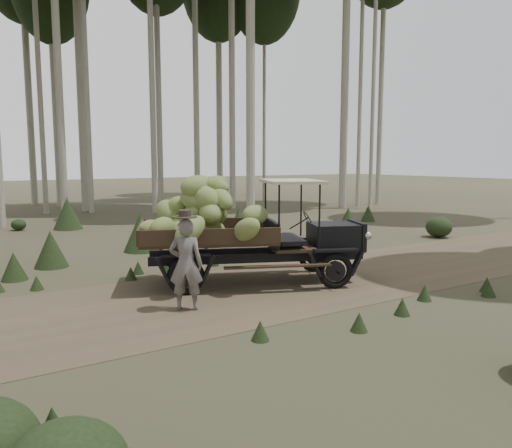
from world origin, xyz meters
name	(u,v)px	position (x,y,z in m)	size (l,w,h in m)	color
ground	(249,291)	(0.00, 0.00, 0.00)	(120.00, 120.00, 0.00)	#473D2B
dirt_track	(249,291)	(0.00, 0.00, 0.00)	(70.00, 4.00, 0.01)	brown
banana_truck	(221,219)	(-0.23, 0.74, 1.39)	(4.91, 3.23, 2.34)	black
farmer	(186,263)	(-1.57, -0.48, 0.82)	(0.70, 0.64, 1.74)	#5E5A56
undergrowth	(359,277)	(1.15, -1.86, 0.51)	(22.12, 24.44, 1.34)	#233319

